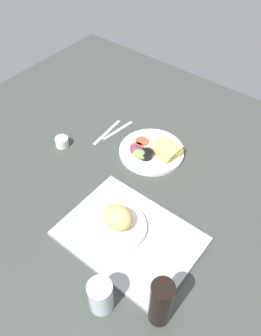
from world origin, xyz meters
TOP-DOWN VIEW (x-y plane):
  - ground_plane at (0.00, 0.00)cm, footprint 190.00×150.00cm
  - serving_tray at (-15.60, 25.57)cm, footprint 45.03×33.05cm
  - bread_plate_near at (-10.43, 25.37)cm, footprint 19.16×19.16cm
  - plate_with_salad at (2.25, -11.85)cm, footprint 27.02×27.02cm
  - drinking_glass at (-23.30, 48.29)cm, footprint 7.24×7.24cm
  - soda_bottle at (-38.36, 40.59)cm, footprint 6.40×6.40cm
  - espresso_cup at (35.36, 7.84)cm, footprint 5.60×5.60cm
  - fork at (22.92, -14.27)cm, footprint 3.70×17.03cm
  - knife at (25.92, -10.27)cm, footprint 3.16×19.05cm

SIDE VIEW (x-z plane):
  - ground_plane at x=0.00cm, z-range -3.00..0.00cm
  - fork at x=22.92cm, z-range 0.00..0.50cm
  - knife at x=25.92cm, z-range 0.00..0.50cm
  - serving_tray at x=-15.60cm, z-range 0.00..1.60cm
  - plate_with_salad at x=2.25cm, z-range -0.93..4.47cm
  - espresso_cup at x=35.36cm, z-range 0.00..4.00cm
  - bread_plate_near at x=-10.43cm, z-range 0.48..9.13cm
  - drinking_glass at x=-23.30cm, z-range 0.00..11.82cm
  - soda_bottle at x=-38.36cm, z-range 0.00..19.01cm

